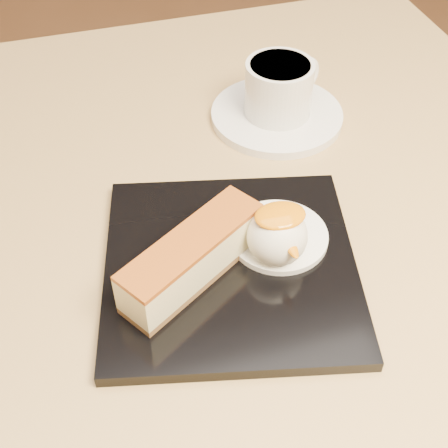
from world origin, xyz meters
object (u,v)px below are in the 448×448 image
object	(u,v)px
cheesecake	(192,257)
saucer	(277,115)
ice_cream_scoop	(277,236)
coffee_cup	(280,87)
dessert_plate	(230,266)
table	(218,311)

from	to	relation	value
cheesecake	saucer	distance (m)	0.26
saucer	ice_cream_scoop	bearing A→B (deg)	-110.39
cheesecake	ice_cream_scoop	distance (m)	0.08
ice_cream_scoop	coffee_cup	distance (m)	0.22
dessert_plate	ice_cream_scoop	bearing A→B (deg)	-7.13
ice_cream_scoop	saucer	xyz separation A→B (m)	(0.08, 0.21, -0.03)
dessert_plate	ice_cream_scoop	distance (m)	0.05
dessert_plate	coffee_cup	distance (m)	0.24
dessert_plate	cheesecake	xyz separation A→B (m)	(-0.03, -0.00, 0.03)
coffee_cup	saucer	bearing A→B (deg)	180.00
cheesecake	saucer	xyz separation A→B (m)	(0.15, 0.21, -0.03)
dessert_plate	cheesecake	bearing A→B (deg)	-171.87
dessert_plate	ice_cream_scoop	xyz separation A→B (m)	(0.04, -0.01, 0.03)
ice_cream_scoop	cheesecake	bearing A→B (deg)	180.00
table	coffee_cup	bearing A→B (deg)	49.89
cheesecake	dessert_plate	bearing A→B (deg)	-24.05
dessert_plate	ice_cream_scoop	world-z (taller)	ice_cream_scoop
table	dessert_plate	distance (m)	0.18
saucer	cheesecake	bearing A→B (deg)	-126.17
table	cheesecake	world-z (taller)	cheesecake
ice_cream_scoop	coffee_cup	world-z (taller)	coffee_cup
cheesecake	coffee_cup	bearing A→B (deg)	21.44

